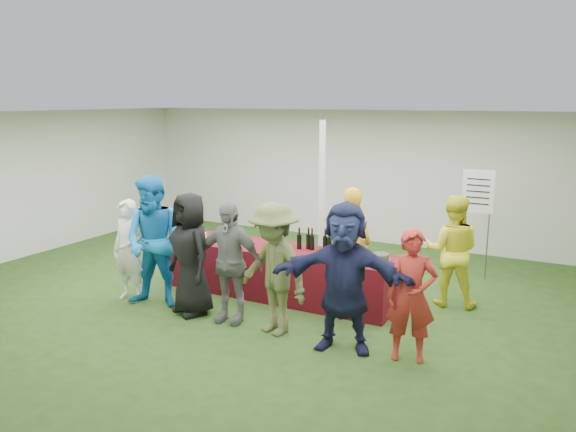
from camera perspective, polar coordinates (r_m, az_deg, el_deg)
The scene contains 18 objects.
ground at distance 8.53m, azimuth -3.13°, elevation -8.18°, with size 60.00×60.00×0.00m, color #284719.
tent at distance 8.99m, azimuth 3.45°, elevation 1.77°, with size 10.00×10.00×10.00m.
serving_table at distance 8.45m, azimuth -1.21°, elevation -5.69°, with size 3.60×0.80×0.75m, color maroon.
wine_bottles at distance 8.17m, azimuth 3.13°, elevation -2.70°, with size 0.66×0.14×0.32m.
wine_glasses at distance 8.34m, azimuth -4.99°, elevation -2.49°, with size 2.75×0.12×0.16m.
water_bottle at distance 8.40m, azimuth -1.21°, elevation -2.39°, with size 0.07×0.07×0.23m.
bar_towel at distance 7.77m, azimuth 9.25°, elevation -4.41°, with size 0.25×0.18×0.03m, color white.
dump_bucket at distance 7.48m, azimuth 9.26°, elevation -4.47°, with size 0.25×0.25×0.18m, color slate.
wine_list_sign at distance 9.60m, azimuth 18.70°, elevation 1.59°, with size 0.50×0.03×1.80m.
staff_pourer at distance 8.45m, azimuth 6.43°, elevation -2.58°, with size 0.60×0.40×1.65m, color gold.
staff_back at distance 8.31m, azimuth 16.32°, elevation -3.41°, with size 0.78×0.61×1.60m, color yellow.
customer_0 at distance 8.51m, azimuth -15.88°, elevation -3.39°, with size 0.55×0.36×1.50m, color white.
customer_1 at distance 8.13m, azimuth -13.32°, elevation -2.58°, with size 0.91×0.71×1.88m, color #157DCB.
customer_2 at distance 7.78m, azimuth -9.87°, elevation -3.80°, with size 0.83×0.54×1.69m, color black.
customer_3 at distance 7.44m, azimuth -6.01°, elevation -4.68°, with size 0.95×0.40×1.62m, color slate.
customer_4 at distance 7.01m, azimuth -1.46°, elevation -5.40°, with size 1.09×0.62×1.68m, color brown.
customer_5 at distance 6.58m, azimuth 5.74°, elevation -6.20°, with size 1.65×0.53×1.78m, color #1B1F44.
customer_6 at distance 6.47m, azimuth 12.42°, elevation -7.93°, with size 0.56×0.36×1.52m, color #A52620.
Camera 1 is at (4.14, -6.87, 2.92)m, focal length 35.00 mm.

